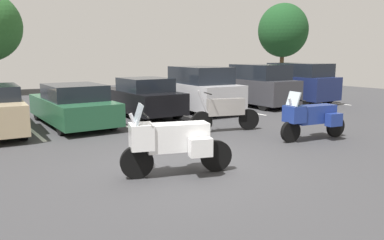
{
  "coord_description": "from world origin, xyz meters",
  "views": [
    {
      "loc": [
        -4.29,
        -6.74,
        2.4
      ],
      "look_at": [
        1.03,
        1.35,
        0.72
      ],
      "focal_mm": 35.32,
      "sensor_mm": 36.0,
      "label": 1
    }
  ],
  "objects_px": {
    "motorcycle_touring": "(172,141)",
    "car_navy": "(295,83)",
    "motorcycle_third": "(312,117)",
    "car_charcoal": "(256,86)",
    "car_green": "(73,105)",
    "car_black": "(142,97)",
    "car_silver": "(199,90)",
    "motorcycle_second": "(225,112)"
  },
  "relations": [
    {
      "from": "motorcycle_touring",
      "to": "motorcycle_third",
      "type": "distance_m",
      "value": 4.96
    },
    {
      "from": "car_green",
      "to": "motorcycle_touring",
      "type": "bearing_deg",
      "value": -89.56
    },
    {
      "from": "motorcycle_third",
      "to": "car_charcoal",
      "type": "bearing_deg",
      "value": 59.43
    },
    {
      "from": "motorcycle_touring",
      "to": "car_green",
      "type": "xyz_separation_m",
      "value": [
        -0.05,
        6.7,
        -0.02
      ]
    },
    {
      "from": "car_charcoal",
      "to": "car_navy",
      "type": "height_order",
      "value": "car_navy"
    },
    {
      "from": "motorcycle_second",
      "to": "motorcycle_third",
      "type": "distance_m",
      "value": 2.63
    },
    {
      "from": "car_silver",
      "to": "car_charcoal",
      "type": "xyz_separation_m",
      "value": [
        3.29,
        0.03,
        0.02
      ]
    },
    {
      "from": "car_black",
      "to": "car_green",
      "type": "bearing_deg",
      "value": -169.28
    },
    {
      "from": "motorcycle_touring",
      "to": "car_charcoal",
      "type": "height_order",
      "value": "car_charcoal"
    },
    {
      "from": "car_black",
      "to": "car_silver",
      "type": "bearing_deg",
      "value": -7.96
    },
    {
      "from": "car_silver",
      "to": "car_black",
      "type": "bearing_deg",
      "value": 172.04
    },
    {
      "from": "motorcycle_touring",
      "to": "motorcycle_second",
      "type": "relative_size",
      "value": 1.0
    },
    {
      "from": "motorcycle_third",
      "to": "car_black",
      "type": "height_order",
      "value": "car_black"
    },
    {
      "from": "motorcycle_third",
      "to": "car_silver",
      "type": "xyz_separation_m",
      "value": [
        0.45,
        6.29,
        0.26
      ]
    },
    {
      "from": "car_green",
      "to": "car_black",
      "type": "height_order",
      "value": "car_black"
    },
    {
      "from": "car_navy",
      "to": "motorcycle_third",
      "type": "bearing_deg",
      "value": -135.37
    },
    {
      "from": "motorcycle_third",
      "to": "car_charcoal",
      "type": "relative_size",
      "value": 0.52
    },
    {
      "from": "motorcycle_second",
      "to": "car_silver",
      "type": "height_order",
      "value": "car_silver"
    },
    {
      "from": "car_navy",
      "to": "car_black",
      "type": "bearing_deg",
      "value": 178.24
    },
    {
      "from": "car_silver",
      "to": "motorcycle_touring",
      "type": "bearing_deg",
      "value": -127.89
    },
    {
      "from": "car_charcoal",
      "to": "car_green",
      "type": "bearing_deg",
      "value": -178.55
    },
    {
      "from": "car_silver",
      "to": "car_charcoal",
      "type": "height_order",
      "value": "car_charcoal"
    },
    {
      "from": "motorcycle_touring",
      "to": "car_charcoal",
      "type": "bearing_deg",
      "value": 38.67
    },
    {
      "from": "motorcycle_touring",
      "to": "car_black",
      "type": "height_order",
      "value": "car_black"
    },
    {
      "from": "motorcycle_third",
      "to": "car_silver",
      "type": "bearing_deg",
      "value": 85.92
    },
    {
      "from": "motorcycle_second",
      "to": "car_navy",
      "type": "relative_size",
      "value": 0.49
    },
    {
      "from": "motorcycle_third",
      "to": "motorcycle_second",
      "type": "bearing_deg",
      "value": 119.3
    },
    {
      "from": "motorcycle_touring",
      "to": "car_black",
      "type": "distance_m",
      "value": 7.79
    },
    {
      "from": "car_black",
      "to": "motorcycle_second",
      "type": "bearing_deg",
      "value": -79.69
    },
    {
      "from": "motorcycle_third",
      "to": "car_green",
      "type": "bearing_deg",
      "value": 129.17
    },
    {
      "from": "motorcycle_touring",
      "to": "car_silver",
      "type": "bearing_deg",
      "value": 52.11
    },
    {
      "from": "car_green",
      "to": "car_silver",
      "type": "bearing_deg",
      "value": 2.04
    },
    {
      "from": "car_silver",
      "to": "car_navy",
      "type": "relative_size",
      "value": 0.97
    },
    {
      "from": "car_charcoal",
      "to": "car_navy",
      "type": "xyz_separation_m",
      "value": [
        2.74,
        0.06,
        0.04
      ]
    },
    {
      "from": "motorcycle_third",
      "to": "car_green",
      "type": "relative_size",
      "value": 0.47
    },
    {
      "from": "car_black",
      "to": "car_silver",
      "type": "relative_size",
      "value": 0.98
    },
    {
      "from": "car_black",
      "to": "car_charcoal",
      "type": "distance_m",
      "value": 5.83
    },
    {
      "from": "motorcycle_touring",
      "to": "car_navy",
      "type": "xyz_separation_m",
      "value": [
        11.39,
        6.99,
        0.29
      ]
    },
    {
      "from": "car_green",
      "to": "car_charcoal",
      "type": "xyz_separation_m",
      "value": [
        8.71,
        0.22,
        0.27
      ]
    },
    {
      "from": "motorcycle_second",
      "to": "motorcycle_third",
      "type": "bearing_deg",
      "value": -60.7
    },
    {
      "from": "car_black",
      "to": "car_charcoal",
      "type": "bearing_deg",
      "value": -3.21
    },
    {
      "from": "motorcycle_second",
      "to": "car_navy",
      "type": "bearing_deg",
      "value": 27.79
    }
  ]
}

